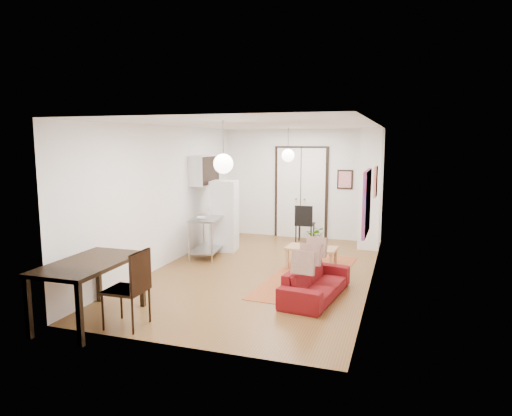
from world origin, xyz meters
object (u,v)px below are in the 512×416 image
(dining_chair_near, at_px, (130,280))
(black_side_chair, at_px, (306,220))
(kitchen_counter, at_px, (207,231))
(fridge, at_px, (224,216))
(dining_table, at_px, (89,268))
(dining_chair_far, at_px, (130,280))
(coffee_table, at_px, (312,250))
(sofa, at_px, (316,282))

(dining_chair_near, height_order, black_side_chair, dining_chair_near)
(kitchen_counter, relative_size, fridge, 0.75)
(kitchen_counter, bearing_deg, dining_table, -98.90)
(dining_chair_far, height_order, black_side_chair, dining_chair_far)
(dining_chair_near, distance_m, dining_chair_far, 0.00)
(fridge, distance_m, black_side_chair, 2.24)
(coffee_table, height_order, dining_table, dining_table)
(kitchen_counter, bearing_deg, black_side_chair, 42.09)
(black_side_chair, bearing_deg, kitchen_counter, 49.37)
(coffee_table, distance_m, black_side_chair, 2.51)
(kitchen_counter, xyz_separation_m, dining_table, (-0.06, -3.97, 0.21))
(sofa, height_order, black_side_chair, black_side_chair)
(coffee_table, distance_m, dining_table, 4.49)
(sofa, height_order, dining_chair_far, dining_chair_far)
(kitchen_counter, bearing_deg, dining_chair_near, -90.07)
(dining_table, bearing_deg, dining_chair_near, 10.68)
(coffee_table, xyz_separation_m, dining_table, (-2.50, -3.70, 0.40))
(fridge, relative_size, dining_chair_far, 1.52)
(sofa, xyz_separation_m, kitchen_counter, (-2.84, 1.95, 0.32))
(sofa, distance_m, dining_table, 3.58)
(coffee_table, distance_m, fridge, 2.51)
(kitchen_counter, bearing_deg, fridge, 69.27)
(dining_table, distance_m, dining_chair_far, 0.63)
(kitchen_counter, relative_size, dining_table, 0.77)
(sofa, relative_size, black_side_chair, 1.82)
(sofa, bearing_deg, kitchen_counter, 63.50)
(dining_table, height_order, black_side_chair, black_side_chair)
(dining_table, xyz_separation_m, dining_chair_far, (0.60, 0.11, -0.15))
(fridge, xyz_separation_m, black_side_chair, (1.65, 1.49, -0.26))
(dining_table, bearing_deg, kitchen_counter, 89.10)
(coffee_table, height_order, dining_chair_far, dining_chair_far)
(black_side_chair, bearing_deg, fridge, 41.36)
(coffee_table, bearing_deg, dining_chair_near, -117.84)
(dining_table, bearing_deg, coffee_table, 56.02)
(coffee_table, height_order, dining_chair_near, dining_chair_near)
(sofa, relative_size, fridge, 1.07)
(coffee_table, relative_size, dining_table, 0.64)
(dining_chair_far, bearing_deg, fridge, -176.11)
(kitchen_counter, height_order, dining_chair_near, dining_chair_near)
(dining_table, distance_m, dining_chair_near, 0.63)
(kitchen_counter, relative_size, dining_chair_near, 1.13)
(dining_table, relative_size, dining_chair_near, 1.48)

